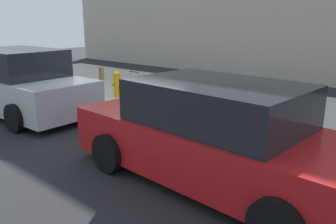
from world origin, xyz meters
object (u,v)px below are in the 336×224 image
Objects in this scene: suitcase_olive_2 at (226,107)px; bollard_post at (102,81)px; suitcase_maroon_5 at (176,99)px; suitcase_navy_7 at (150,90)px; parked_car_red_0 at (216,136)px; suitcase_red_1 at (246,111)px; suitcase_teal_4 at (193,102)px; suitcase_black_3 at (210,102)px; suitcase_silver_6 at (163,94)px; suitcase_navy_0 at (269,114)px; suitcase_red_8 at (135,92)px; parked_car_silver_1 at (20,84)px; fire_hydrant at (117,83)px.

suitcase_olive_2 is 4.37m from bollard_post.
suitcase_navy_7 reaches higher than suitcase_maroon_5.
suitcase_maroon_5 is 2.86m from bollard_post.
suitcase_maroon_5 is 0.13× the size of parked_car_red_0.
suitcase_teal_4 is at bearing -3.37° from suitcase_red_1.
suitcase_olive_2 is 1.51× the size of suitcase_maroon_5.
suitcase_black_3 is 1.54m from suitcase_silver_6.
suitcase_silver_6 is (1.02, 0.00, 0.07)m from suitcase_teal_4.
suitcase_navy_7 is (3.55, -0.08, 0.01)m from suitcase_navy_0.
suitcase_red_8 is (0.98, 0.12, -0.07)m from suitcase_silver_6.
bollard_post is 0.19× the size of parked_car_silver_1.
suitcase_olive_2 is at bearing 176.26° from suitcase_silver_6.
suitcase_red_1 is 1.09× the size of suitcase_red_8.
suitcase_navy_7 is at bearing -33.70° from parked_car_red_0.
suitcase_navy_7 is at bearing -173.14° from bollard_post.
suitcase_navy_7 is 0.17× the size of parked_car_red_0.
suitcase_red_1 reaches higher than suitcase_silver_6.
parked_car_silver_1 is at bearing 43.81° from suitcase_silver_6.
suitcase_maroon_5 is (1.01, 0.02, -0.07)m from suitcase_black_3.
suitcase_red_1 is at bearing -179.42° from suitcase_red_8.
parked_car_red_0 is (-3.89, 2.59, 0.22)m from suitcase_navy_7.
suitcase_navy_0 is at bearing 178.58° from suitcase_silver_6.
suitcase_maroon_5 is at bearing 176.44° from suitcase_navy_7.
suitcase_navy_7 is 3.41m from parked_car_silver_1.
fire_hydrant is (1.29, 0.07, 0.05)m from suitcase_navy_7.
fire_hydrant is at bearing 2.11° from suitcase_silver_6.
suitcase_silver_6 reaches higher than suitcase_teal_4.
suitcase_maroon_5 is at bearing -2.77° from suitcase_olive_2.
suitcase_black_3 is 3.15m from parked_car_red_0.
parked_car_silver_1 is (1.72, 2.47, 0.37)m from suitcase_red_8.
parked_car_silver_1 is at bearing 25.63° from suitcase_red_1.
bollard_post is at bearing 2.58° from suitcase_black_3.
suitcase_black_3 reaches higher than suitcase_maroon_5.
suitcase_navy_7 is (3.02, -0.09, 0.04)m from suitcase_red_1.
fire_hydrant is (3.33, 0.02, 0.06)m from suitcase_black_3.
parked_car_red_0 is (-1.85, 2.55, 0.23)m from suitcase_black_3.
suitcase_black_3 is at bearing -178.24° from suitcase_red_8.
parked_car_silver_1 is at bearing 34.88° from suitcase_teal_4.
suitcase_olive_2 is at bearing -178.92° from bollard_post.
suitcase_black_3 is 0.20× the size of parked_car_red_0.
suitcase_red_8 is at bearing 3.55° from suitcase_teal_4.
suitcase_red_8 is at bearing -175.90° from bollard_post.
suitcase_navy_0 is at bearing -178.50° from bollard_post.
suitcase_teal_4 is 0.73× the size of fire_hydrant.
suitcase_red_1 is at bearing 179.76° from fire_hydrant.
suitcase_olive_2 is 5.35m from parked_car_silver_1.
suitcase_navy_0 reaches higher than suitcase_red_8.
suitcase_black_3 is 0.53m from suitcase_teal_4.
suitcase_red_1 is 4.32m from fire_hydrant.
suitcase_navy_0 is at bearing -156.38° from parked_car_silver_1.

